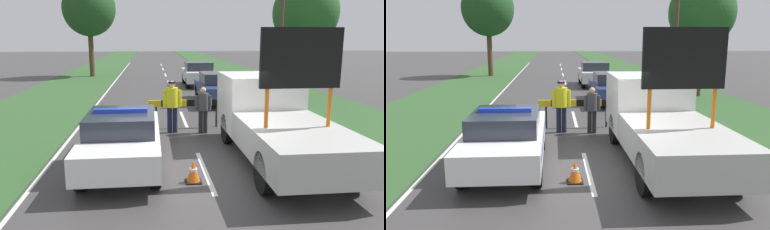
% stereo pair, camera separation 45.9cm
% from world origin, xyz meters
% --- Properties ---
extents(ground_plane, '(160.00, 160.00, 0.00)m').
position_xyz_m(ground_plane, '(0.00, 0.00, 0.00)').
color(ground_plane, '#3D3A3A').
extents(lane_markings, '(7.98, 54.40, 0.01)m').
position_xyz_m(lane_markings, '(0.00, 12.99, 0.00)').
color(lane_markings, silver).
rests_on(lane_markings, ground).
extents(grass_verge_left, '(4.95, 120.00, 0.03)m').
position_xyz_m(grass_verge_left, '(-6.52, 20.00, 0.01)').
color(grass_verge_left, '#2D5128').
rests_on(grass_verge_left, ground).
extents(grass_verge_right, '(4.95, 120.00, 0.03)m').
position_xyz_m(grass_verge_right, '(6.52, 20.00, 0.01)').
color(grass_verge_right, '#2D5128').
rests_on(grass_verge_right, ground).
extents(police_car, '(1.85, 4.61, 1.53)m').
position_xyz_m(police_car, '(-2.02, 0.31, 0.76)').
color(police_car, white).
rests_on(police_car, ground).
extents(work_truck, '(2.18, 6.22, 3.45)m').
position_xyz_m(work_truck, '(2.02, 0.82, 1.09)').
color(work_truck, white).
rests_on(work_truck, ground).
extents(road_barrier, '(2.74, 0.08, 1.02)m').
position_xyz_m(road_barrier, '(-0.02, 4.35, 0.84)').
color(road_barrier, black).
rests_on(road_barrier, ground).
extents(police_officer, '(0.64, 0.41, 1.79)m').
position_xyz_m(police_officer, '(-0.57, 3.69, 1.06)').
color(police_officer, '#191E38').
rests_on(police_officer, ground).
extents(pedestrian_civilian, '(0.57, 0.36, 1.58)m').
position_xyz_m(pedestrian_civilian, '(0.47, 3.50, 0.93)').
color(pedestrian_civilian, '#232326').
rests_on(pedestrian_civilian, ground).
extents(traffic_cone_near_police, '(0.52, 0.52, 0.71)m').
position_xyz_m(traffic_cone_near_police, '(2.41, 5.23, 0.35)').
color(traffic_cone_near_police, black).
rests_on(traffic_cone_near_police, ground).
extents(traffic_cone_centre_front, '(0.36, 0.36, 0.51)m').
position_xyz_m(traffic_cone_centre_front, '(-0.37, -0.90, 0.25)').
color(traffic_cone_centre_front, black).
rests_on(traffic_cone_centre_front, ground).
extents(traffic_cone_near_truck, '(0.50, 0.50, 0.69)m').
position_xyz_m(traffic_cone_near_truck, '(-2.93, 5.74, 0.34)').
color(traffic_cone_near_truck, black).
rests_on(traffic_cone_near_truck, ground).
extents(queued_car_hatch_blue, '(1.86, 4.46, 1.51)m').
position_xyz_m(queued_car_hatch_blue, '(2.05, 9.57, 0.80)').
color(queued_car_hatch_blue, navy).
rests_on(queued_car_hatch_blue, ground).
extents(queued_car_van_white, '(1.94, 4.41, 1.61)m').
position_xyz_m(queued_car_van_white, '(1.94, 16.34, 0.83)').
color(queued_car_van_white, silver).
rests_on(queued_car_van_white, ground).
extents(roadside_tree_near_left, '(3.52, 3.52, 6.39)m').
position_xyz_m(roadside_tree_near_left, '(7.14, 11.27, 4.51)').
color(roadside_tree_near_left, '#4C3823').
rests_on(roadside_tree_near_left, ground).
extents(roadside_tree_near_right, '(4.25, 4.25, 7.76)m').
position_xyz_m(roadside_tree_near_right, '(-6.12, 23.16, 5.50)').
color(roadside_tree_near_right, '#4C3823').
rests_on(roadside_tree_near_right, ground).
extents(utility_pole, '(1.20, 0.20, 7.70)m').
position_xyz_m(utility_pole, '(5.18, 9.44, 3.97)').
color(utility_pole, '#473828').
rests_on(utility_pole, ground).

